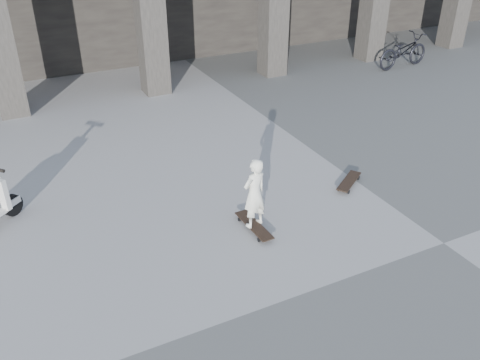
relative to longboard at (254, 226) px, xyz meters
name	(u,v)px	position (x,y,z in m)	size (l,w,h in m)	color
ground	(444,243)	(2.43, -1.61, -0.07)	(90.00, 90.00, 0.00)	#535350
longboard	(254,226)	(0.00, 0.00, 0.00)	(0.24, 0.92, 0.09)	black
skateboard_spare	(349,182)	(2.21, 0.48, 0.00)	(0.79, 0.64, 0.10)	black
child	(255,193)	(0.00, 0.00, 0.60)	(0.42, 0.28, 1.16)	silver
bicycle	(403,51)	(8.11, 5.69, 0.43)	(0.67, 1.92, 1.01)	black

